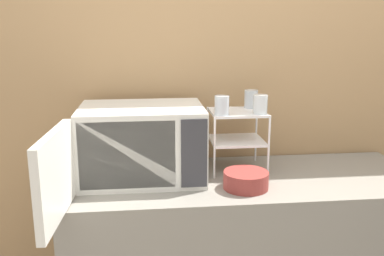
# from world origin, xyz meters

# --- Properties ---
(wall_back) EXTENTS (8.00, 0.06, 2.60)m
(wall_back) POSITION_xyz_m (0.00, 0.66, 1.30)
(wall_back) COLOR tan
(wall_back) RESTS_ON ground_plane
(microwave) EXTENTS (0.61, 0.83, 0.33)m
(microwave) POSITION_xyz_m (-0.49, 0.34, 1.08)
(microwave) COLOR silver
(microwave) RESTS_ON counter
(dish_rack) EXTENTS (0.26, 0.24, 0.29)m
(dish_rack) POSITION_xyz_m (-0.02, 0.43, 1.13)
(dish_rack) COLOR white
(dish_rack) RESTS_ON counter
(glass_front_left) EXTENTS (0.07, 0.07, 0.09)m
(glass_front_left) POSITION_xyz_m (-0.11, 0.35, 1.25)
(glass_front_left) COLOR silver
(glass_front_left) RESTS_ON dish_rack
(glass_back_right) EXTENTS (0.07, 0.07, 0.09)m
(glass_back_right) POSITION_xyz_m (0.06, 0.50, 1.25)
(glass_back_right) COLOR silver
(glass_back_right) RESTS_ON dish_rack
(glass_front_right) EXTENTS (0.07, 0.07, 0.09)m
(glass_front_right) POSITION_xyz_m (0.07, 0.36, 1.25)
(glass_front_right) COLOR silver
(glass_front_right) RESTS_ON dish_rack
(bowl) EXTENTS (0.20, 0.20, 0.07)m
(bowl) POSITION_xyz_m (-0.03, 0.17, 0.95)
(bowl) COLOR maroon
(bowl) RESTS_ON counter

